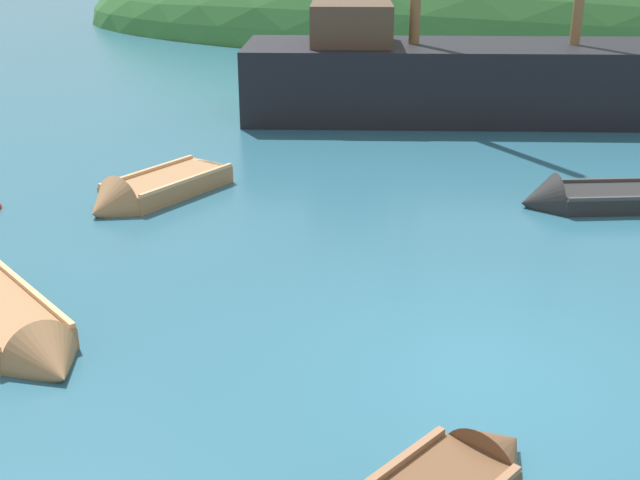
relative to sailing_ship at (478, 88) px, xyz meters
name	(u,v)px	position (x,y,z in m)	size (l,w,h in m)	color
ground_plane	(488,371)	(2.21, -13.92, -0.80)	(120.00, 120.00, 0.00)	#285B70
shore_hill	(525,35)	(-0.38, 19.58, -0.80)	(49.49, 20.81, 12.64)	#387033
sailing_ship	(478,88)	(0.00, 0.00, 0.00)	(15.93, 7.41, 12.70)	black
rowboat_center	(592,201)	(3.28, -7.15, -0.70)	(3.50, 2.36, 1.14)	black
rowboat_outer_left	(14,330)	(-3.81, -15.07, -0.70)	(3.64, 2.70, 0.96)	#9E7047
rowboat_near_dock	(148,194)	(-5.02, -9.60, -0.68)	(2.02, 3.46, 1.14)	#9E7047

